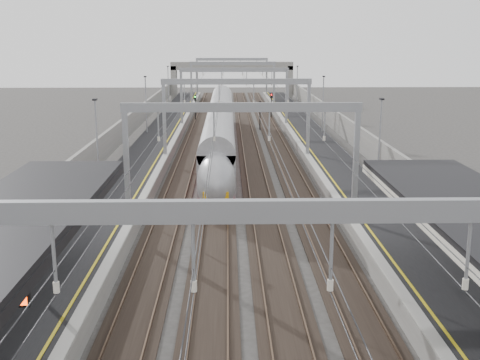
{
  "coord_description": "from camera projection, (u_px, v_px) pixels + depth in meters",
  "views": [
    {
      "loc": [
        -0.73,
        -10.3,
        10.93
      ],
      "look_at": [
        0.0,
        26.47,
        2.28
      ],
      "focal_mm": 45.0,
      "sensor_mm": 36.0,
      "label": 1
    }
  ],
  "objects": [
    {
      "name": "train",
      "position": [
        220.0,
        136.0,
        56.92
      ],
      "size": [
        2.5,
        45.62,
        3.97
      ],
      "color": "#9D0E14",
      "rests_on": "ground"
    },
    {
      "name": "signal_red_far",
      "position": [
        271.0,
        101.0,
        84.89
      ],
      "size": [
        0.32,
        0.32,
        3.48
      ],
      "color": "black",
      "rests_on": "ground"
    },
    {
      "name": "overbridge",
      "position": [
        232.0,
        71.0,
        108.65
      ],
      "size": [
        22.0,
        2.2,
        6.9
      ],
      "color": "gray",
      "rests_on": "ground"
    },
    {
      "name": "signal_green",
      "position": [
        195.0,
        103.0,
        81.91
      ],
      "size": [
        0.32,
        0.32,
        3.48
      ],
      "color": "black",
      "rests_on": "ground"
    },
    {
      "name": "overhead_line",
      "position": [
        235.0,
        87.0,
        61.37
      ],
      "size": [
        13.0,
        140.0,
        6.6
      ],
      "color": "gray",
      "rests_on": "platform_left"
    },
    {
      "name": "wall_right",
      "position": [
        356.0,
        141.0,
        56.19
      ],
      "size": [
        0.3,
        120.0,
        3.2
      ],
      "primitive_type": "cube",
      "color": "gray",
      "rests_on": "ground"
    },
    {
      "name": "wall_left",
      "position": [
        116.0,
        142.0,
        55.75
      ],
      "size": [
        0.3,
        120.0,
        3.2
      ],
      "primitive_type": "cube",
      "color": "gray",
      "rests_on": "ground"
    },
    {
      "name": "tracks",
      "position": [
        236.0,
        158.0,
        56.32
      ],
      "size": [
        11.4,
        140.0,
        0.2
      ],
      "color": "black",
      "rests_on": "ground"
    },
    {
      "name": "signal_red_near",
      "position": [
        260.0,
        110.0,
        73.72
      ],
      "size": [
        0.32,
        0.32,
        3.48
      ],
      "color": "black",
      "rests_on": "ground"
    },
    {
      "name": "platform_left",
      "position": [
        150.0,
        154.0,
        56.07
      ],
      "size": [
        4.0,
        120.0,
        1.0
      ],
      "primitive_type": "cube",
      "color": "black",
      "rests_on": "ground"
    },
    {
      "name": "platform_right",
      "position": [
        321.0,
        153.0,
        56.38
      ],
      "size": [
        4.0,
        120.0,
        1.0
      ],
      "primitive_type": "cube",
      "color": "black",
      "rests_on": "ground"
    }
  ]
}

